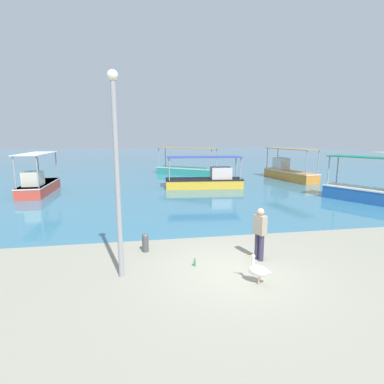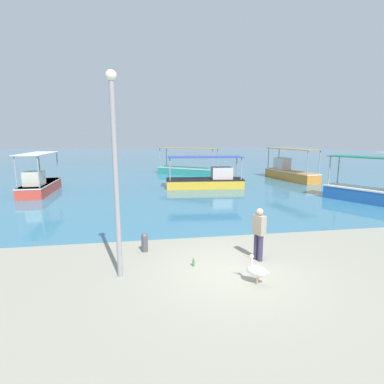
{
  "view_description": "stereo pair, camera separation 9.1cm",
  "coord_description": "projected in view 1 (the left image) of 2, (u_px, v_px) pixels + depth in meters",
  "views": [
    {
      "loc": [
        -2.56,
        -7.93,
        3.89
      ],
      "look_at": [
        -0.2,
        5.92,
        1.26
      ],
      "focal_mm": 28.0,
      "sensor_mm": 36.0,
      "label": 1
    },
    {
      "loc": [
        -2.47,
        -7.94,
        3.89
      ],
      "look_at": [
        -0.2,
        5.92,
        1.26
      ],
      "focal_mm": 28.0,
      "sensor_mm": 36.0,
      "label": 2
    }
  ],
  "objects": [
    {
      "name": "lamp_post",
      "position": [
        117.0,
        166.0,
        7.85
      ],
      "size": [
        0.28,
        0.28,
        5.52
      ],
      "color": "gray",
      "rests_on": "ground"
    },
    {
      "name": "fishing_boat_near_left",
      "position": [
        38.0,
        184.0,
        20.46
      ],
      "size": [
        1.73,
        5.19,
        2.75
      ],
      "color": "#D34233",
      "rests_on": "harbor_water"
    },
    {
      "name": "fishing_boat_near_right",
      "position": [
        382.0,
        193.0,
        17.21
      ],
      "size": [
        4.25,
        6.08,
        2.69
      ],
      "color": "#235CAB",
      "rests_on": "harbor_water"
    },
    {
      "name": "fishing_boat_center",
      "position": [
        207.0,
        180.0,
        22.8
      ],
      "size": [
        5.94,
        2.32,
        2.37
      ],
      "color": "gold",
      "rests_on": "harbor_water"
    },
    {
      "name": "pelican",
      "position": [
        258.0,
        270.0,
        7.95
      ],
      "size": [
        0.7,
        0.58,
        0.8
      ],
      "color": "#E0997A",
      "rests_on": "ground"
    },
    {
      "name": "fishing_boat_far_right",
      "position": [
        288.0,
        172.0,
        27.04
      ],
      "size": [
        2.55,
        6.17,
        2.8
      ],
      "color": "orange",
      "rests_on": "harbor_water"
    },
    {
      "name": "harbor_water",
      "position": [
        155.0,
        158.0,
        55.33
      ],
      "size": [
        110.0,
        90.0,
        0.0
      ],
      "primitive_type": "cube",
      "color": "teal",
      "rests_on": "ground"
    },
    {
      "name": "mooring_bollard",
      "position": [
        145.0,
        242.0,
        10.18
      ],
      "size": [
        0.23,
        0.23,
        0.66
      ],
      "color": "#47474C",
      "rests_on": "ground"
    },
    {
      "name": "fishing_boat_outer",
      "position": [
        187.0,
        169.0,
        30.53
      ],
      "size": [
        6.13,
        5.09,
        2.7
      ],
      "color": "teal",
      "rests_on": "harbor_water"
    },
    {
      "name": "glass_bottle",
      "position": [
        195.0,
        263.0,
        9.07
      ],
      "size": [
        0.07,
        0.07,
        0.27
      ],
      "color": "#3F7F4C",
      "rests_on": "ground"
    },
    {
      "name": "ground",
      "position": [
        232.0,
        270.0,
        8.82
      ],
      "size": [
        120.0,
        120.0,
        0.0
      ],
      "primitive_type": "plane",
      "color": "gray"
    },
    {
      "name": "fisherman_standing",
      "position": [
        260.0,
        232.0,
        9.4
      ],
      "size": [
        0.36,
        0.45,
        1.69
      ],
      "color": "#35304C",
      "rests_on": "ground"
    }
  ]
}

